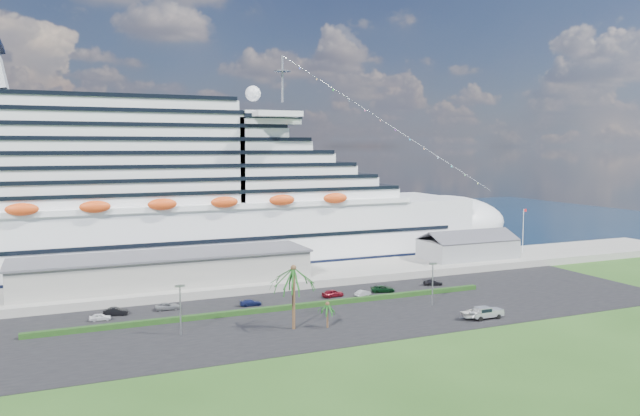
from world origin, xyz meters
name	(u,v)px	position (x,y,z in m)	size (l,w,h in m)	color
ground	(358,329)	(0.00, 0.00, 0.00)	(420.00, 420.00, 0.00)	#234617
asphalt_lot	(331,313)	(0.00, 11.00, 0.06)	(140.00, 38.00, 0.12)	black
wharf	(278,278)	(0.00, 40.00, 0.90)	(240.00, 20.00, 1.80)	gray
water	(194,232)	(0.00, 130.00, 0.01)	(420.00, 160.00, 0.02)	black
cruise_ship	(162,203)	(-21.53, 64.00, 16.69)	(191.00, 38.00, 54.00)	silver
terminal_building	(165,268)	(-25.00, 40.00, 5.01)	(61.00, 15.00, 6.30)	gray
port_shed	(468,248)	(52.00, 40.00, 4.40)	(24.00, 12.31, 7.37)	gray
flagpole	(523,229)	(70.04, 40.00, 8.27)	(1.08, 0.16, 12.00)	silver
hedge	(281,308)	(-8.00, 16.00, 0.57)	(88.00, 1.10, 0.90)	black
lamp_post_left	(180,303)	(-28.00, 8.00, 5.34)	(1.60, 0.35, 8.27)	gray
lamp_post_right	(433,279)	(20.00, 8.00, 5.34)	(1.60, 0.35, 8.27)	gray
palm_tall	(294,275)	(-10.00, 4.00, 9.20)	(8.82, 8.82, 11.13)	#47301E
palm_short	(327,307)	(-4.50, 2.50, 3.67)	(3.53, 3.53, 4.56)	#47301E
parked_car_0	(100,317)	(-39.35, 22.15, 0.75)	(1.48, 3.68, 1.25)	white
parked_car_1	(116,311)	(-36.47, 24.60, 0.83)	(1.51, 4.34, 1.43)	black
parked_car_2	(168,306)	(-27.17, 24.95, 0.76)	(2.11, 4.58, 1.27)	gray
parked_car_3	(251,303)	(-12.15, 21.50, 0.73)	(1.71, 4.21, 1.22)	#141C48
parked_car_4	(333,293)	(5.21, 21.62, 0.90)	(1.84, 4.57, 1.56)	maroon
parked_car_5	(363,293)	(11.17, 19.89, 0.73)	(1.29, 3.70, 1.22)	#ACAFB3
parked_car_6	(383,289)	(16.62, 21.31, 0.82)	(2.31, 5.02, 1.39)	black
parked_car_7	(433,282)	(29.90, 22.68, 0.74)	(1.72, 4.24, 1.23)	black
pickup_truck	(486,312)	(23.49, -3.69, 1.29)	(6.07, 2.43, 2.13)	black
boat_trailer	(476,313)	(21.68, -3.35, 1.33)	(6.51, 4.65, 1.82)	gray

